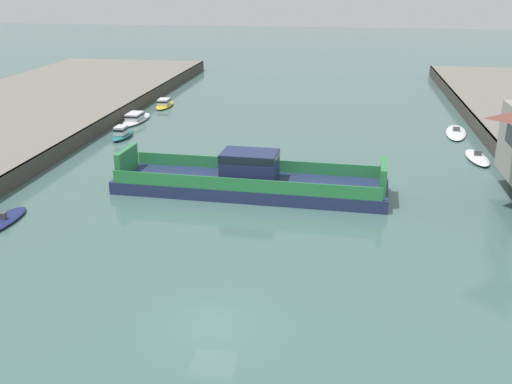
{
  "coord_description": "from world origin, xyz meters",
  "views": [
    {
      "loc": [
        6.46,
        -26.71,
        17.69
      ],
      "look_at": [
        0.0,
        15.64,
        2.0
      ],
      "focal_mm": 41.46,
      "sensor_mm": 36.0,
      "label": 1
    }
  ],
  "objects_px": {
    "moored_boat_near_left": "(3,221)",
    "moored_boat_near_right": "(136,118)",
    "moored_boat_upstream_a": "(164,104)",
    "moored_boat_far_left": "(456,132)",
    "moored_boat_upstream_b": "(122,133)",
    "chain_ferry": "(250,180)",
    "moored_boat_mid_right": "(477,158)"
  },
  "relations": [
    {
      "from": "moored_boat_mid_right",
      "to": "moored_boat_upstream_a",
      "type": "bearing_deg",
      "value": 152.48
    },
    {
      "from": "chain_ferry",
      "to": "moored_boat_upstream_a",
      "type": "distance_m",
      "value": 38.0
    },
    {
      "from": "moored_boat_near_right",
      "to": "moored_boat_upstream_b",
      "type": "height_order",
      "value": "moored_boat_upstream_b"
    },
    {
      "from": "moored_boat_near_left",
      "to": "moored_boat_upstream_b",
      "type": "bearing_deg",
      "value": 90.25
    },
    {
      "from": "chain_ferry",
      "to": "moored_boat_mid_right",
      "type": "distance_m",
      "value": 25.1
    },
    {
      "from": "moored_boat_mid_right",
      "to": "moored_boat_upstream_a",
      "type": "height_order",
      "value": "moored_boat_upstream_a"
    },
    {
      "from": "moored_boat_upstream_a",
      "to": "moored_boat_far_left",
      "type": "bearing_deg",
      "value": -14.25
    },
    {
      "from": "moored_boat_near_left",
      "to": "moored_boat_upstream_a",
      "type": "xyz_separation_m",
      "value": [
        -0.41,
        43.09,
        0.25
      ]
    },
    {
      "from": "moored_boat_upstream_a",
      "to": "moored_boat_upstream_b",
      "type": "bearing_deg",
      "value": -89.03
    },
    {
      "from": "moored_boat_near_left",
      "to": "moored_boat_upstream_a",
      "type": "distance_m",
      "value": 43.09
    },
    {
      "from": "moored_boat_near_right",
      "to": "moored_boat_upstream_b",
      "type": "distance_m",
      "value": 8.29
    },
    {
      "from": "moored_boat_near_left",
      "to": "moored_boat_upstream_a",
      "type": "bearing_deg",
      "value": 90.54
    },
    {
      "from": "moored_boat_mid_right",
      "to": "moored_boat_upstream_b",
      "type": "bearing_deg",
      "value": 175.8
    },
    {
      "from": "moored_boat_far_left",
      "to": "moored_boat_upstream_b",
      "type": "distance_m",
      "value": 39.41
    },
    {
      "from": "moored_boat_upstream_b",
      "to": "moored_boat_upstream_a",
      "type": "bearing_deg",
      "value": 90.97
    },
    {
      "from": "moored_boat_near_left",
      "to": "moored_boat_upstream_a",
      "type": "height_order",
      "value": "moored_boat_upstream_a"
    },
    {
      "from": "moored_boat_near_left",
      "to": "moored_boat_mid_right",
      "type": "bearing_deg",
      "value": 30.12
    },
    {
      "from": "moored_boat_far_left",
      "to": "moored_boat_upstream_a",
      "type": "xyz_separation_m",
      "value": [
        -38.94,
        9.89,
        0.25
      ]
    },
    {
      "from": "moored_boat_far_left",
      "to": "moored_boat_upstream_a",
      "type": "height_order",
      "value": "moored_boat_upstream_a"
    },
    {
      "from": "moored_boat_far_left",
      "to": "moored_boat_upstream_a",
      "type": "distance_m",
      "value": 40.18
    },
    {
      "from": "chain_ferry",
      "to": "moored_boat_far_left",
      "type": "xyz_separation_m",
      "value": [
        21.04,
        23.63,
        -0.9
      ]
    },
    {
      "from": "moored_boat_near_left",
      "to": "moored_boat_mid_right",
      "type": "xyz_separation_m",
      "value": [
        38.93,
        22.58,
        0.06
      ]
    },
    {
      "from": "moored_boat_mid_right",
      "to": "moored_boat_far_left",
      "type": "distance_m",
      "value": 10.62
    },
    {
      "from": "moored_boat_upstream_b",
      "to": "moored_boat_mid_right",
      "type": "bearing_deg",
      "value": -4.2
    },
    {
      "from": "moored_boat_near_left",
      "to": "moored_boat_near_right",
      "type": "height_order",
      "value": "moored_boat_near_right"
    },
    {
      "from": "moored_boat_upstream_b",
      "to": "moored_boat_near_right",
      "type": "bearing_deg",
      "value": 98.52
    },
    {
      "from": "moored_boat_near_left",
      "to": "moored_boat_near_right",
      "type": "xyz_separation_m",
      "value": [
        -1.34,
        33.65,
        0.25
      ]
    },
    {
      "from": "chain_ferry",
      "to": "moored_boat_far_left",
      "type": "relative_size",
      "value": 2.95
    },
    {
      "from": "moored_boat_near_left",
      "to": "chain_ferry",
      "type": "bearing_deg",
      "value": 28.69
    },
    {
      "from": "moored_boat_near_right",
      "to": "moored_boat_mid_right",
      "type": "height_order",
      "value": "moored_boat_near_right"
    },
    {
      "from": "moored_boat_far_left",
      "to": "moored_boat_upstream_b",
      "type": "bearing_deg",
      "value": -168.67
    },
    {
      "from": "moored_boat_near_right",
      "to": "moored_boat_far_left",
      "type": "bearing_deg",
      "value": -0.65
    }
  ]
}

